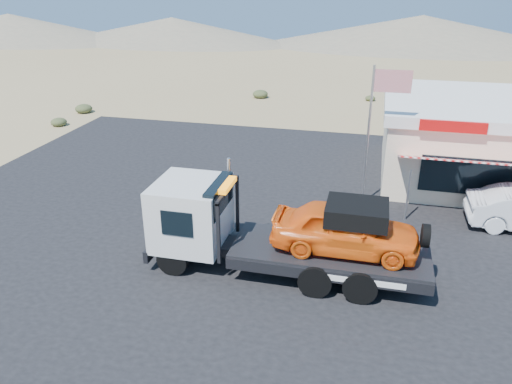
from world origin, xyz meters
TOP-DOWN VIEW (x-y plane):
  - ground at (0.00, 0.00)m, footprint 120.00×120.00m
  - asphalt_lot at (2.00, 3.00)m, footprint 32.00×24.00m
  - tow_truck at (2.20, -1.66)m, footprint 9.14×2.71m
  - jerky_store at (10.50, 8.97)m, footprint 10.40×9.97m
  - flagpole at (4.93, 4.50)m, footprint 1.55×0.10m
  - desert_scrub at (-13.16, 9.44)m, footprint 26.73×35.78m
  - distant_hills at (-9.77, 55.14)m, footprint 126.00×48.00m

SIDE VIEW (x-z plane):
  - ground at x=0.00m, z-range 0.00..0.00m
  - asphalt_lot at x=2.00m, z-range 0.00..0.02m
  - desert_scrub at x=-13.16m, z-range -0.04..0.64m
  - tow_truck at x=2.20m, z-range 0.12..3.17m
  - distant_hills at x=-9.77m, z-range -0.21..3.99m
  - jerky_store at x=10.50m, z-range 0.04..3.94m
  - flagpole at x=4.93m, z-range 0.76..6.76m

